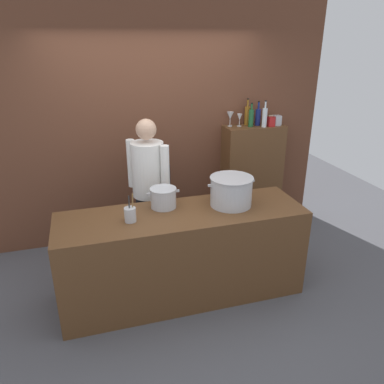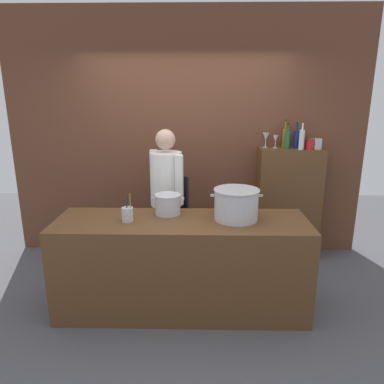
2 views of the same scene
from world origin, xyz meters
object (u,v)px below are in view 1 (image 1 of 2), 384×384
stockpot_small (163,198)px  wine_bottle_cobalt (258,117)px  spice_tin_silver (277,120)px  wine_bottle_clear (265,117)px  wine_bottle_green (251,118)px  wine_glass_short (230,116)px  spice_tin_red (271,122)px  spice_tin_cream (273,120)px  utensil_crock (130,214)px  chef (149,184)px  stockpot_large (231,191)px  wine_bottle_amber (247,115)px  wine_glass_wide (240,118)px

stockpot_small → wine_bottle_cobalt: size_ratio=1.05×
spice_tin_silver → wine_bottle_clear: bearing=-170.5°
wine_bottle_green → wine_glass_short: size_ratio=1.65×
wine_glass_short → spice_tin_red: wine_glass_short is taller
wine_glass_short → spice_tin_cream: size_ratio=1.67×
utensil_crock → spice_tin_cream: bearing=32.3°
wine_bottle_clear → spice_tin_red: bearing=7.1°
chef → stockpot_small: chef is taller
stockpot_small → wine_glass_short: wine_glass_short is taller
stockpot_large → wine_bottle_cobalt: 1.50m
wine_bottle_green → wine_bottle_amber: size_ratio=0.89×
chef → wine_bottle_clear: wine_bottle_clear is taller
chef → wine_bottle_clear: 1.69m
chef → spice_tin_red: 1.76m
wine_bottle_clear → wine_bottle_amber: bearing=131.6°
wine_glass_short → spice_tin_silver: (0.58, -0.13, -0.06)m
chef → stockpot_large: chef is taller
stockpot_small → wine_glass_short: (1.10, 1.09, 0.51)m
wine_bottle_green → wine_bottle_cobalt: wine_bottle_cobalt is taller
spice_tin_silver → wine_glass_short: bearing=167.1°
stockpot_large → spice_tin_cream: size_ratio=4.45×
wine_bottle_cobalt → wine_glass_short: size_ratio=1.68×
wine_bottle_clear → wine_bottle_cobalt: bearing=104.8°
wine_bottle_cobalt → stockpot_large: bearing=-124.7°
wine_bottle_amber → spice_tin_red: 0.31m
wine_bottle_green → spice_tin_cream: wine_bottle_green is taller
wine_bottle_amber → wine_bottle_clear: (0.15, -0.17, 0.00)m
stockpot_large → spice_tin_red: (0.95, 1.07, 0.40)m
utensil_crock → wine_glass_wide: (1.55, 1.27, 0.52)m
wine_bottle_green → wine_bottle_clear: bearing=-24.3°
wine_bottle_cobalt → spice_tin_red: 0.17m
wine_bottle_green → spice_tin_red: 0.26m
chef → wine_bottle_green: bearing=-111.8°
stockpot_large → stockpot_small: 0.65m
utensil_crock → wine_glass_short: bearing=42.0°
wine_bottle_cobalt → spice_tin_silver: (0.22, -0.09, -0.05)m
stockpot_small → wine_bottle_green: bearing=36.6°
wine_bottle_cobalt → stockpot_small: bearing=-144.3°
wine_bottle_green → wine_glass_wide: bearing=153.7°
wine_bottle_green → spice_tin_silver: size_ratio=2.31×
wine_bottle_cobalt → spice_tin_cream: wine_bottle_cobalt is taller
wine_bottle_cobalt → wine_glass_short: bearing=172.3°
wine_bottle_clear → spice_tin_silver: size_ratio=2.55×
wine_bottle_green → wine_bottle_clear: (0.15, -0.07, 0.01)m
stockpot_small → wine_bottle_green: size_ratio=1.07×
wine_glass_wide → spice_tin_red: size_ratio=1.32×
wine_glass_wide → spice_tin_silver: bearing=-11.7°
wine_bottle_cobalt → wine_bottle_green: bearing=-156.5°
stockpot_small → wine_glass_wide: (1.21, 1.05, 0.49)m
wine_glass_wide → stockpot_large: bearing=-115.7°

